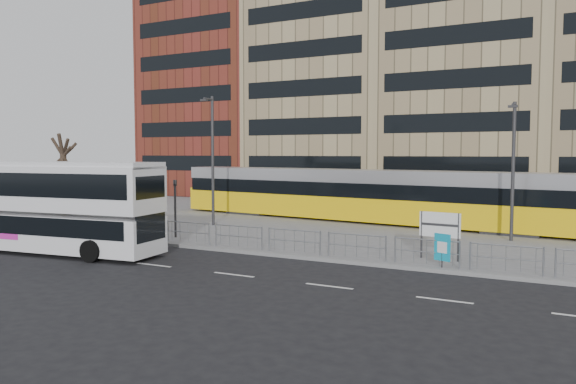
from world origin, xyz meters
The scene contains 15 objects.
ground centered at (0.00, 0.00, 0.00)m, with size 120.00×120.00×0.00m, color black.
plaza centered at (0.00, 12.00, 0.07)m, with size 64.00×24.00×0.15m, color slate.
kerb centered at (0.00, 0.05, 0.07)m, with size 64.00×0.25×0.17m, color gray.
building_row centered at (1.55, 34.27, 12.91)m, with size 70.40×18.40×31.20m.
pedestrian_barrier centered at (2.00, 0.50, 0.98)m, with size 32.07×0.07×1.10m.
road_markings centered at (1.00, -4.00, 0.01)m, with size 62.00×0.12×0.01m, color white.
double_decker_bus centered at (-8.01, -3.96, 2.31)m, with size 10.92×3.71×4.28m.
tram centered at (1.12, 13.00, 1.87)m, with size 29.22×6.19×3.43m.
station_sign centered at (8.47, 2.00, 1.55)m, with size 1.76×0.23×2.03m.
ad_panel centered at (8.94, 0.40, 0.93)m, with size 0.69×0.32×1.35m.
pedestrian centered at (-9.03, 3.74, 1.02)m, with size 0.63×0.42×1.74m, color black.
traffic_light_west centered at (-5.55, 1.77, 2.12)m, with size 0.23×0.25×3.10m.
lamp_post_west centered at (-6.75, 6.87, 4.54)m, with size 0.45×1.04×8.04m.
lamp_post_east centered at (10.58, 8.90, 4.09)m, with size 0.45×1.04×7.14m.
bare_tree centered at (-18.84, 5.81, 6.12)m, with size 5.06×5.06×8.28m.
Camera 1 is at (13.81, -21.88, 4.69)m, focal length 35.00 mm.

